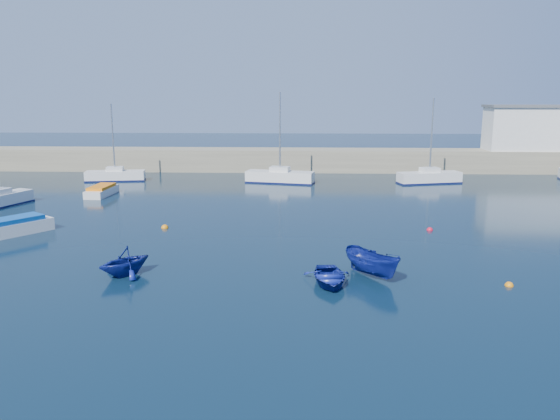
{
  "coord_description": "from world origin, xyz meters",
  "views": [
    {
      "loc": [
        3.19,
        -20.0,
        9.16
      ],
      "look_at": [
        1.72,
        15.38,
        1.6
      ],
      "focal_mm": 35.0,
      "sensor_mm": 36.0,
      "label": 1
    }
  ],
  "objects_px": {
    "sailboat_7": "(429,177)",
    "motorboat_1": "(15,226)",
    "motorboat_2": "(102,191)",
    "sailboat_3": "(1,199)",
    "dinghy_left": "(124,261)",
    "sailboat_6": "(280,176)",
    "sailboat_5": "(115,175)",
    "dinghy_center": "(329,277)",
    "harbor_office": "(530,129)",
    "dinghy_right": "(372,264)"
  },
  "relations": [
    {
      "from": "sailboat_7",
      "to": "motorboat_1",
      "type": "height_order",
      "value": "sailboat_7"
    },
    {
      "from": "sailboat_7",
      "to": "motorboat_2",
      "type": "height_order",
      "value": "sailboat_7"
    },
    {
      "from": "sailboat_3",
      "to": "dinghy_left",
      "type": "xyz_separation_m",
      "value": [
        15.9,
        -16.91,
        0.16
      ]
    },
    {
      "from": "sailboat_6",
      "to": "sailboat_5",
      "type": "bearing_deg",
      "value": 100.19
    },
    {
      "from": "motorboat_1",
      "to": "dinghy_center",
      "type": "bearing_deg",
      "value": 12.71
    },
    {
      "from": "harbor_office",
      "to": "dinghy_center",
      "type": "distance_m",
      "value": 48.01
    },
    {
      "from": "sailboat_6",
      "to": "dinghy_left",
      "type": "xyz_separation_m",
      "value": [
        -6.72,
        -30.23,
        0.08
      ]
    },
    {
      "from": "sailboat_6",
      "to": "sailboat_7",
      "type": "relative_size",
      "value": 1.07
    },
    {
      "from": "sailboat_5",
      "to": "motorboat_2",
      "type": "relative_size",
      "value": 1.78
    },
    {
      "from": "sailboat_6",
      "to": "sailboat_7",
      "type": "height_order",
      "value": "sailboat_6"
    },
    {
      "from": "sailboat_5",
      "to": "sailboat_3",
      "type": "bearing_deg",
      "value": 150.94
    },
    {
      "from": "sailboat_3",
      "to": "motorboat_2",
      "type": "bearing_deg",
      "value": 57.71
    },
    {
      "from": "motorboat_1",
      "to": "dinghy_left",
      "type": "height_order",
      "value": "dinghy_left"
    },
    {
      "from": "sailboat_5",
      "to": "motorboat_1",
      "type": "bearing_deg",
      "value": 172.9
    },
    {
      "from": "dinghy_center",
      "to": "dinghy_right",
      "type": "height_order",
      "value": "dinghy_right"
    },
    {
      "from": "motorboat_2",
      "to": "sailboat_6",
      "type": "bearing_deg",
      "value": 28.58
    },
    {
      "from": "sailboat_5",
      "to": "sailboat_6",
      "type": "height_order",
      "value": "sailboat_6"
    },
    {
      "from": "harbor_office",
      "to": "dinghy_right",
      "type": "xyz_separation_m",
      "value": [
        -23.21,
        -39.31,
        -4.39
      ]
    },
    {
      "from": "harbor_office",
      "to": "sailboat_5",
      "type": "distance_m",
      "value": 47.92
    },
    {
      "from": "sailboat_6",
      "to": "dinghy_left",
      "type": "height_order",
      "value": "sailboat_6"
    },
    {
      "from": "harbor_office",
      "to": "sailboat_6",
      "type": "bearing_deg",
      "value": -162.22
    },
    {
      "from": "harbor_office",
      "to": "motorboat_2",
      "type": "xyz_separation_m",
      "value": [
        -45.26,
        -17.32,
        -4.66
      ]
    },
    {
      "from": "motorboat_1",
      "to": "sailboat_7",
      "type": "bearing_deg",
      "value": 71.04
    },
    {
      "from": "motorboat_2",
      "to": "dinghy_right",
      "type": "height_order",
      "value": "dinghy_right"
    },
    {
      "from": "motorboat_1",
      "to": "motorboat_2",
      "type": "height_order",
      "value": "motorboat_1"
    },
    {
      "from": "dinghy_left",
      "to": "dinghy_right",
      "type": "xyz_separation_m",
      "value": [
        12.68,
        0.28,
        -0.05
      ]
    },
    {
      "from": "sailboat_7",
      "to": "motorboat_1",
      "type": "relative_size",
      "value": 1.84
    },
    {
      "from": "sailboat_5",
      "to": "sailboat_6",
      "type": "xyz_separation_m",
      "value": [
        17.72,
        -0.55,
        0.07
      ]
    },
    {
      "from": "harbor_office",
      "to": "sailboat_3",
      "type": "bearing_deg",
      "value": -156.36
    },
    {
      "from": "sailboat_5",
      "to": "dinghy_left",
      "type": "xyz_separation_m",
      "value": [
        11.0,
        -30.78,
        0.15
      ]
    },
    {
      "from": "motorboat_1",
      "to": "motorboat_2",
      "type": "relative_size",
      "value": 1.04
    },
    {
      "from": "harbor_office",
      "to": "sailboat_7",
      "type": "xyz_separation_m",
      "value": [
        -13.55,
        -9.0,
        -4.45
      ]
    },
    {
      "from": "sailboat_5",
      "to": "motorboat_1",
      "type": "relative_size",
      "value": 1.71
    },
    {
      "from": "motorboat_1",
      "to": "dinghy_left",
      "type": "relative_size",
      "value": 1.67
    },
    {
      "from": "sailboat_5",
      "to": "harbor_office",
      "type": "bearing_deg",
      "value": -88.98
    },
    {
      "from": "harbor_office",
      "to": "dinghy_right",
      "type": "distance_m",
      "value": 45.86
    },
    {
      "from": "harbor_office",
      "to": "motorboat_2",
      "type": "bearing_deg",
      "value": -159.06
    },
    {
      "from": "dinghy_center",
      "to": "harbor_office",
      "type": "bearing_deg",
      "value": 53.45
    },
    {
      "from": "sailboat_5",
      "to": "dinghy_left",
      "type": "height_order",
      "value": "sailboat_5"
    },
    {
      "from": "sailboat_5",
      "to": "sailboat_7",
      "type": "height_order",
      "value": "sailboat_7"
    },
    {
      "from": "sailboat_6",
      "to": "motorboat_2",
      "type": "bearing_deg",
      "value": 128.3
    },
    {
      "from": "motorboat_2",
      "to": "dinghy_left",
      "type": "bearing_deg",
      "value": -64.92
    },
    {
      "from": "motorboat_1",
      "to": "motorboat_2",
      "type": "xyz_separation_m",
      "value": [
        0.63,
        14.27,
        -0.1
      ]
    },
    {
      "from": "sailboat_6",
      "to": "dinghy_center",
      "type": "distance_m",
      "value": 31.3
    },
    {
      "from": "harbor_office",
      "to": "sailboat_5",
      "type": "xyz_separation_m",
      "value": [
        -46.89,
        -8.8,
        -4.5
      ]
    },
    {
      "from": "harbor_office",
      "to": "motorboat_1",
      "type": "relative_size",
      "value": 2.1
    },
    {
      "from": "harbor_office",
      "to": "dinghy_center",
      "type": "xyz_separation_m",
      "value": [
        -25.45,
        -40.43,
        -4.76
      ]
    },
    {
      "from": "motorboat_2",
      "to": "dinghy_left",
      "type": "distance_m",
      "value": 24.16
    },
    {
      "from": "sailboat_7",
      "to": "dinghy_right",
      "type": "xyz_separation_m",
      "value": [
        -9.65,
        -30.31,
        0.05
      ]
    },
    {
      "from": "sailboat_6",
      "to": "motorboat_2",
      "type": "xyz_separation_m",
      "value": [
        -16.1,
        -7.96,
        -0.24
      ]
    }
  ]
}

